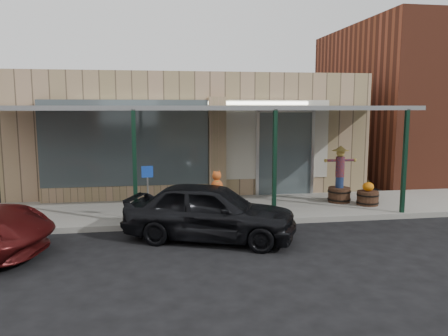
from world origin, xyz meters
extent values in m
plane|color=black|center=(0.00, 0.00, 0.00)|extent=(120.00, 120.00, 0.00)
cube|color=gray|center=(0.00, 3.60, 0.07)|extent=(40.00, 3.20, 0.15)
cube|color=tan|center=(0.00, 8.20, 2.10)|extent=(12.00, 6.00, 4.20)
cube|color=#4C595D|center=(-2.20, 5.05, 1.90)|extent=(5.20, 0.06, 2.80)
cube|color=#4C595D|center=(3.00, 5.18, 1.50)|extent=(1.80, 0.06, 2.80)
cube|color=tan|center=(0.70, 5.10, 1.70)|extent=(0.55, 0.30, 3.40)
cube|color=tan|center=(-2.20, 5.10, 0.35)|extent=(5.20, 0.30, 0.50)
cube|color=#BCB6A7|center=(0.00, 5.17, 2.00)|extent=(9.00, 0.02, 2.60)
cube|color=white|center=(0.00, 5.14, 3.20)|extent=(7.50, 0.03, 0.10)
cube|color=slate|center=(0.00, 3.60, 3.05)|extent=(12.00, 3.00, 0.12)
cube|color=black|center=(-1.80, 2.15, 1.55)|extent=(0.10, 0.10, 2.95)
cube|color=black|center=(1.80, 2.15, 1.55)|extent=(0.10, 0.10, 2.95)
cube|color=black|center=(5.50, 2.15, 1.55)|extent=(0.10, 0.10, 2.95)
cylinder|color=#4D2C1E|center=(4.33, 3.72, 0.38)|extent=(0.88, 0.88, 0.45)
cylinder|color=navy|center=(4.33, 3.72, 0.77)|extent=(0.32, 0.32, 0.34)
cylinder|color=maroon|center=(4.33, 3.72, 1.25)|extent=(0.35, 0.35, 0.62)
sphere|color=gold|center=(4.33, 3.72, 1.68)|extent=(0.25, 0.25, 0.25)
cone|color=gold|center=(4.33, 3.72, 1.82)|extent=(0.41, 0.41, 0.16)
cylinder|color=#4D2C1E|center=(5.00, 3.18, 0.36)|extent=(0.75, 0.75, 0.42)
ellipsoid|color=orange|center=(5.00, 3.18, 0.71)|extent=(0.34, 0.34, 0.27)
cylinder|color=#4C471E|center=(5.00, 3.18, 0.86)|extent=(0.04, 0.04, 0.06)
cylinder|color=gray|center=(-1.50, 2.40, 0.71)|extent=(0.04, 0.04, 1.13)
cube|color=blue|center=(-1.50, 2.40, 1.43)|extent=(0.30, 0.04, 0.29)
imported|color=black|center=(-0.06, 0.97, 0.68)|extent=(4.29, 2.93, 1.36)
ellipsoid|color=orange|center=(0.23, 1.86, 1.07)|extent=(0.32, 0.26, 0.40)
sphere|color=orange|center=(0.23, 1.90, 1.35)|extent=(0.23, 0.23, 0.23)
cylinder|color=#186F19|center=(0.23, 1.86, 1.23)|extent=(0.16, 0.16, 0.02)
camera|label=1|loc=(-1.29, -8.84, 3.08)|focal=35.00mm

